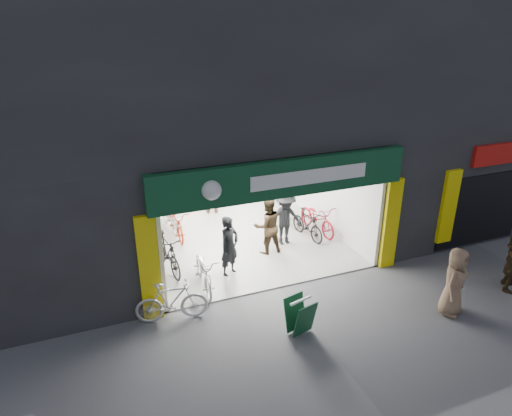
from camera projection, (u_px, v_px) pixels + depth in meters
ground at (280, 288)px, 11.81m from camera, size 60.00×60.00×0.00m
building at (244, 90)px, 14.72m from camera, size 17.00×10.27×8.00m
bike_left_front at (204, 271)px, 11.67m from camera, size 0.77×1.87×0.96m
bike_left_midfront at (167, 253)px, 12.40m from camera, size 0.80×1.92×1.12m
bike_left_midback at (177, 223)px, 14.41m from camera, size 0.63×1.80×0.94m
bike_left_back at (169, 215)px, 14.88m from camera, size 0.62×1.76×1.04m
bike_right_front at (307, 224)px, 14.30m from camera, size 0.66×1.61×0.94m
bike_right_mid at (317, 218)px, 14.70m from camera, size 0.82×1.92×0.98m
bike_right_back at (284, 209)px, 15.46m from camera, size 0.49×1.61×0.96m
parked_bike at (172, 301)px, 10.39m from camera, size 1.72×0.74×1.00m
customer_a at (229, 247)px, 12.11m from camera, size 0.74×0.66×1.71m
customer_b at (267, 226)px, 13.24m from camera, size 0.87×0.68×1.77m
customer_c at (285, 219)px, 13.74m from camera, size 1.12×0.66×1.71m
customer_d at (212, 188)px, 15.91m from camera, size 1.22×0.78×1.93m
pedestrian_near at (454, 282)px, 10.52m from camera, size 0.98×0.89×1.69m
sandwich_board at (300, 315)px, 9.98m from camera, size 0.65×0.66×0.83m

